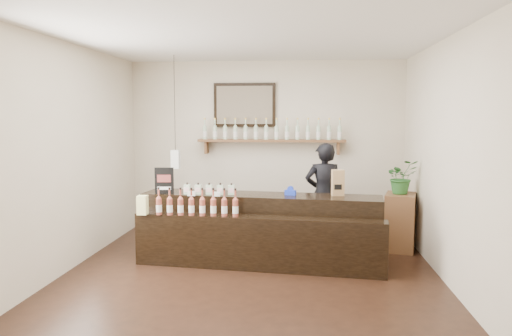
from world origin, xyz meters
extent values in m
plane|color=black|center=(0.00, 0.00, 0.00)|extent=(5.00, 5.00, 0.00)
plane|color=beige|center=(0.00, 2.50, 1.40)|extent=(4.50, 0.00, 4.50)
plane|color=beige|center=(0.00, -2.50, 1.40)|extent=(4.50, 0.00, 4.50)
plane|color=beige|center=(-2.25, 0.00, 1.40)|extent=(0.00, 5.00, 5.00)
plane|color=beige|center=(2.25, 0.00, 1.40)|extent=(0.00, 5.00, 5.00)
plane|color=white|center=(0.00, 0.00, 2.80)|extent=(5.00, 5.00, 0.00)
cube|color=brown|center=(0.10, 2.37, 1.50)|extent=(2.40, 0.25, 0.04)
cube|color=brown|center=(-0.98, 2.40, 1.38)|extent=(0.04, 0.20, 0.20)
cube|color=brown|center=(1.18, 2.40, 1.38)|extent=(0.04, 0.20, 0.20)
cube|color=black|center=(-0.35, 2.47, 2.08)|extent=(1.02, 0.04, 0.72)
cube|color=#493E2E|center=(-0.35, 2.44, 2.08)|extent=(0.92, 0.01, 0.62)
cube|color=white|center=(-1.30, 1.60, 1.25)|extent=(0.12, 0.12, 0.28)
cylinder|color=black|center=(-1.30, 1.60, 2.09)|extent=(0.01, 0.01, 1.41)
cylinder|color=beige|center=(-1.00, 2.37, 1.62)|extent=(0.07, 0.07, 0.20)
cone|color=beige|center=(-1.00, 2.37, 1.75)|extent=(0.07, 0.07, 0.05)
cylinder|color=beige|center=(-1.00, 2.37, 1.81)|extent=(0.02, 0.02, 0.07)
cylinder|color=#EABE44|center=(-1.00, 2.37, 1.86)|extent=(0.03, 0.03, 0.02)
cylinder|color=white|center=(-1.00, 2.37, 1.60)|extent=(0.07, 0.07, 0.09)
cylinder|color=beige|center=(-0.83, 2.37, 1.62)|extent=(0.07, 0.07, 0.20)
cone|color=beige|center=(-0.83, 2.37, 1.75)|extent=(0.07, 0.07, 0.05)
cylinder|color=beige|center=(-0.83, 2.37, 1.81)|extent=(0.02, 0.02, 0.07)
cylinder|color=#EABE44|center=(-0.83, 2.37, 1.86)|extent=(0.03, 0.03, 0.02)
cylinder|color=white|center=(-0.83, 2.37, 1.60)|extent=(0.07, 0.07, 0.09)
cylinder|color=beige|center=(-0.66, 2.37, 1.62)|extent=(0.07, 0.07, 0.20)
cone|color=beige|center=(-0.66, 2.37, 1.75)|extent=(0.07, 0.07, 0.05)
cylinder|color=beige|center=(-0.66, 2.37, 1.81)|extent=(0.02, 0.02, 0.07)
cylinder|color=#EABE44|center=(-0.66, 2.37, 1.86)|extent=(0.03, 0.03, 0.02)
cylinder|color=white|center=(-0.66, 2.37, 1.60)|extent=(0.07, 0.07, 0.09)
cylinder|color=beige|center=(-0.49, 2.37, 1.62)|extent=(0.07, 0.07, 0.20)
cone|color=beige|center=(-0.49, 2.37, 1.75)|extent=(0.07, 0.07, 0.05)
cylinder|color=beige|center=(-0.49, 2.37, 1.81)|extent=(0.02, 0.02, 0.07)
cylinder|color=#EABE44|center=(-0.49, 2.37, 1.86)|extent=(0.03, 0.03, 0.02)
cylinder|color=white|center=(-0.49, 2.37, 1.60)|extent=(0.07, 0.07, 0.09)
cylinder|color=beige|center=(-0.32, 2.37, 1.62)|extent=(0.07, 0.07, 0.20)
cone|color=beige|center=(-0.32, 2.37, 1.75)|extent=(0.07, 0.07, 0.05)
cylinder|color=beige|center=(-0.32, 2.37, 1.81)|extent=(0.02, 0.02, 0.07)
cylinder|color=#EABE44|center=(-0.32, 2.37, 1.86)|extent=(0.03, 0.03, 0.02)
cylinder|color=white|center=(-0.32, 2.37, 1.60)|extent=(0.07, 0.07, 0.09)
cylinder|color=beige|center=(-0.15, 2.37, 1.62)|extent=(0.07, 0.07, 0.20)
cone|color=beige|center=(-0.15, 2.37, 1.75)|extent=(0.07, 0.07, 0.05)
cylinder|color=beige|center=(-0.15, 2.37, 1.81)|extent=(0.02, 0.02, 0.07)
cylinder|color=#EABE44|center=(-0.15, 2.37, 1.86)|extent=(0.03, 0.03, 0.02)
cylinder|color=white|center=(-0.15, 2.37, 1.60)|extent=(0.07, 0.07, 0.09)
cylinder|color=beige|center=(0.02, 2.37, 1.62)|extent=(0.07, 0.07, 0.20)
cone|color=beige|center=(0.02, 2.37, 1.75)|extent=(0.07, 0.07, 0.05)
cylinder|color=beige|center=(0.02, 2.37, 1.81)|extent=(0.02, 0.02, 0.07)
cylinder|color=#EABE44|center=(0.02, 2.37, 1.86)|extent=(0.03, 0.03, 0.02)
cylinder|color=white|center=(0.02, 2.37, 1.60)|extent=(0.07, 0.07, 0.09)
cylinder|color=beige|center=(0.18, 2.37, 1.62)|extent=(0.07, 0.07, 0.20)
cone|color=beige|center=(0.18, 2.37, 1.75)|extent=(0.07, 0.07, 0.05)
cylinder|color=beige|center=(0.18, 2.37, 1.81)|extent=(0.02, 0.02, 0.07)
cylinder|color=#EABE44|center=(0.18, 2.37, 1.86)|extent=(0.03, 0.03, 0.02)
cylinder|color=white|center=(0.18, 2.37, 1.60)|extent=(0.07, 0.07, 0.09)
cylinder|color=beige|center=(0.35, 2.37, 1.62)|extent=(0.07, 0.07, 0.20)
cone|color=beige|center=(0.35, 2.37, 1.75)|extent=(0.07, 0.07, 0.05)
cylinder|color=beige|center=(0.35, 2.37, 1.81)|extent=(0.02, 0.02, 0.07)
cylinder|color=#EABE44|center=(0.35, 2.37, 1.86)|extent=(0.03, 0.03, 0.02)
cylinder|color=white|center=(0.35, 2.37, 1.60)|extent=(0.07, 0.07, 0.09)
cylinder|color=beige|center=(0.52, 2.37, 1.62)|extent=(0.07, 0.07, 0.20)
cone|color=beige|center=(0.52, 2.37, 1.75)|extent=(0.07, 0.07, 0.05)
cylinder|color=beige|center=(0.52, 2.37, 1.81)|extent=(0.02, 0.02, 0.07)
cylinder|color=#EABE44|center=(0.52, 2.37, 1.86)|extent=(0.03, 0.03, 0.02)
cylinder|color=white|center=(0.52, 2.37, 1.60)|extent=(0.07, 0.07, 0.09)
cylinder|color=beige|center=(0.69, 2.37, 1.62)|extent=(0.07, 0.07, 0.20)
cone|color=beige|center=(0.69, 2.37, 1.75)|extent=(0.07, 0.07, 0.05)
cylinder|color=beige|center=(0.69, 2.37, 1.81)|extent=(0.02, 0.02, 0.07)
cylinder|color=#EABE44|center=(0.69, 2.37, 1.86)|extent=(0.03, 0.03, 0.02)
cylinder|color=white|center=(0.69, 2.37, 1.60)|extent=(0.07, 0.07, 0.09)
cylinder|color=beige|center=(0.86, 2.37, 1.62)|extent=(0.07, 0.07, 0.20)
cone|color=beige|center=(0.86, 2.37, 1.75)|extent=(0.07, 0.07, 0.05)
cylinder|color=beige|center=(0.86, 2.37, 1.81)|extent=(0.02, 0.02, 0.07)
cylinder|color=#EABE44|center=(0.86, 2.37, 1.86)|extent=(0.03, 0.03, 0.02)
cylinder|color=white|center=(0.86, 2.37, 1.60)|extent=(0.07, 0.07, 0.09)
cylinder|color=beige|center=(1.03, 2.37, 1.62)|extent=(0.07, 0.07, 0.20)
cone|color=beige|center=(1.03, 2.37, 1.75)|extent=(0.07, 0.07, 0.05)
cylinder|color=beige|center=(1.03, 2.37, 1.81)|extent=(0.02, 0.02, 0.07)
cylinder|color=#EABE44|center=(1.03, 2.37, 1.86)|extent=(0.03, 0.03, 0.02)
cylinder|color=white|center=(1.03, 2.37, 1.60)|extent=(0.07, 0.07, 0.09)
cylinder|color=beige|center=(1.20, 2.37, 1.62)|extent=(0.07, 0.07, 0.20)
cone|color=beige|center=(1.20, 2.37, 1.75)|extent=(0.07, 0.07, 0.05)
cylinder|color=beige|center=(1.20, 2.37, 1.81)|extent=(0.02, 0.02, 0.07)
cylinder|color=#EABE44|center=(1.20, 2.37, 1.86)|extent=(0.03, 0.03, 0.02)
cylinder|color=white|center=(1.20, 2.37, 1.60)|extent=(0.07, 0.07, 0.09)
cube|color=black|center=(0.07, 0.70, 0.44)|extent=(3.18, 0.89, 0.88)
cube|color=black|center=(0.07, 0.28, 0.33)|extent=(3.15, 0.61, 0.66)
cube|color=white|center=(-0.81, 0.50, 0.90)|extent=(0.10, 0.04, 0.05)
cube|color=white|center=(-0.49, 0.50, 0.90)|extent=(0.10, 0.04, 0.05)
cube|color=#ECEB90|center=(-1.39, 0.28, 0.72)|extent=(0.12, 0.12, 0.12)
cube|color=#ECEB90|center=(-1.39, 0.28, 0.84)|extent=(0.12, 0.12, 0.12)
cube|color=beige|center=(-0.90, 0.65, 0.94)|extent=(0.08, 0.08, 0.13)
cube|color=beige|center=(-0.90, 0.61, 0.94)|extent=(0.07, 0.00, 0.06)
cylinder|color=black|center=(-0.90, 0.65, 1.01)|extent=(0.02, 0.02, 0.03)
cube|color=beige|center=(-0.76, 0.65, 0.94)|extent=(0.08, 0.08, 0.13)
cube|color=beige|center=(-0.76, 0.61, 0.94)|extent=(0.07, 0.00, 0.06)
cylinder|color=black|center=(-0.76, 0.65, 1.01)|extent=(0.02, 0.02, 0.03)
cube|color=beige|center=(-0.61, 0.65, 0.94)|extent=(0.08, 0.08, 0.13)
cube|color=beige|center=(-0.61, 0.61, 0.94)|extent=(0.07, 0.00, 0.06)
cylinder|color=black|center=(-0.61, 0.65, 1.01)|extent=(0.02, 0.02, 0.03)
cube|color=beige|center=(-0.46, 0.65, 0.94)|extent=(0.08, 0.08, 0.13)
cube|color=beige|center=(-0.46, 0.61, 0.94)|extent=(0.07, 0.00, 0.06)
cylinder|color=black|center=(-0.46, 0.65, 1.01)|extent=(0.02, 0.02, 0.03)
cube|color=beige|center=(-0.31, 0.65, 0.94)|extent=(0.08, 0.08, 0.13)
cube|color=beige|center=(-0.31, 0.61, 0.94)|extent=(0.07, 0.00, 0.06)
cylinder|color=black|center=(-0.31, 0.65, 1.01)|extent=(0.02, 0.02, 0.03)
cylinder|color=brown|center=(-1.18, 0.28, 0.77)|extent=(0.07, 0.07, 0.20)
cone|color=brown|center=(-1.18, 0.28, 0.89)|extent=(0.07, 0.07, 0.05)
cylinder|color=brown|center=(-1.18, 0.28, 0.95)|extent=(0.02, 0.02, 0.07)
cylinder|color=black|center=(-1.18, 0.28, 1.00)|extent=(0.03, 0.03, 0.02)
cylinder|color=white|center=(-1.18, 0.28, 0.75)|extent=(0.07, 0.07, 0.09)
cylinder|color=brown|center=(-1.04, 0.28, 0.77)|extent=(0.07, 0.07, 0.20)
cone|color=brown|center=(-1.04, 0.28, 0.89)|extent=(0.07, 0.07, 0.05)
cylinder|color=brown|center=(-1.04, 0.28, 0.95)|extent=(0.02, 0.02, 0.07)
cylinder|color=black|center=(-1.04, 0.28, 1.00)|extent=(0.03, 0.03, 0.02)
cylinder|color=white|center=(-1.04, 0.28, 0.75)|extent=(0.07, 0.07, 0.09)
cylinder|color=brown|center=(-0.90, 0.28, 0.77)|extent=(0.07, 0.07, 0.20)
cone|color=brown|center=(-0.90, 0.28, 0.89)|extent=(0.07, 0.07, 0.05)
cylinder|color=brown|center=(-0.90, 0.28, 0.95)|extent=(0.02, 0.02, 0.07)
cylinder|color=black|center=(-0.90, 0.28, 1.00)|extent=(0.03, 0.03, 0.02)
cylinder|color=white|center=(-0.90, 0.28, 0.75)|extent=(0.07, 0.07, 0.09)
cylinder|color=brown|center=(-0.76, 0.28, 0.77)|extent=(0.07, 0.07, 0.20)
cone|color=brown|center=(-0.76, 0.28, 0.89)|extent=(0.07, 0.07, 0.05)
cylinder|color=brown|center=(-0.76, 0.28, 0.95)|extent=(0.02, 0.02, 0.07)
cylinder|color=black|center=(-0.76, 0.28, 1.00)|extent=(0.03, 0.03, 0.02)
cylinder|color=white|center=(-0.76, 0.28, 0.75)|extent=(0.07, 0.07, 0.09)
cylinder|color=brown|center=(-0.63, 0.28, 0.77)|extent=(0.07, 0.07, 0.20)
cone|color=brown|center=(-0.63, 0.28, 0.89)|extent=(0.07, 0.07, 0.05)
cylinder|color=brown|center=(-0.63, 0.28, 0.95)|extent=(0.02, 0.02, 0.07)
cylinder|color=black|center=(-0.63, 0.28, 1.00)|extent=(0.03, 0.03, 0.02)
cylinder|color=white|center=(-0.63, 0.28, 0.75)|extent=(0.07, 0.07, 0.09)
cylinder|color=brown|center=(-0.49, 0.28, 0.77)|extent=(0.07, 0.07, 0.20)
cone|color=brown|center=(-0.49, 0.28, 0.89)|extent=(0.07, 0.07, 0.05)
cylinder|color=brown|center=(-0.49, 0.28, 0.95)|extent=(0.02, 0.02, 0.07)
cylinder|color=black|center=(-0.49, 0.28, 1.00)|extent=(0.03, 0.03, 0.02)
cylinder|color=white|center=(-0.49, 0.28, 0.75)|extent=(0.07, 0.07, 0.09)
cylinder|color=brown|center=(-0.35, 0.28, 0.77)|extent=(0.07, 0.07, 0.20)
cone|color=brown|center=(-0.35, 0.28, 0.89)|extent=(0.07, 0.07, 0.05)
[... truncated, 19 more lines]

